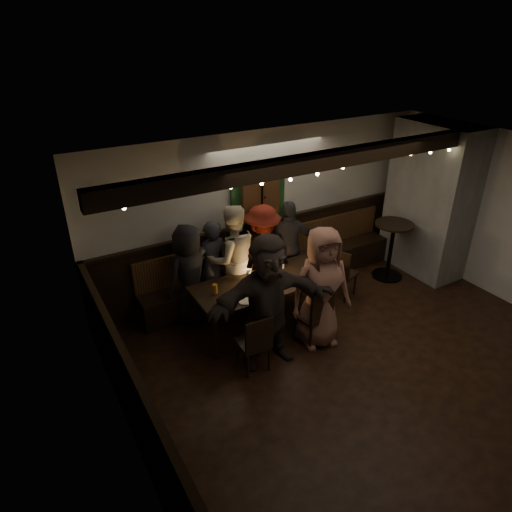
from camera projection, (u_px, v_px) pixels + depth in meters
room at (361, 233)px, 7.11m from camera, size 6.02×5.01×2.62m
dining_table at (263, 286)px, 6.49m from camera, size 2.02×0.87×0.88m
chair_near_left at (256, 341)px, 5.69m from camera, size 0.39×0.39×0.83m
chair_near_right at (317, 312)px, 6.16m from camera, size 0.47×0.47×0.92m
chair_end at (340, 271)px, 7.22m from camera, size 0.52×0.52×0.88m
high_top at (392, 243)px, 7.77m from camera, size 0.64×0.64×1.02m
person_a at (189, 274)px, 6.60m from camera, size 0.87×0.74×1.52m
person_b at (212, 267)px, 6.81m from camera, size 0.59×0.43×1.49m
person_c at (232, 259)px, 6.83m from camera, size 0.88×0.72×1.70m
person_d at (262, 253)px, 7.11m from camera, size 1.17×0.91×1.58m
person_e at (289, 246)px, 7.38m from camera, size 0.97×0.61×1.54m
person_f at (268, 301)px, 5.69m from camera, size 1.74×0.74×1.82m
person_g at (321, 288)px, 6.05m from camera, size 0.94×0.71×1.73m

